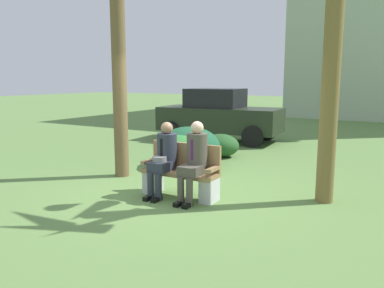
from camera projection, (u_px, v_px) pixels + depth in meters
The scene contains 8 objects.
ground_plane at pixel (175, 193), 6.81m from camera, with size 80.00×80.00×0.00m, color #5B8041.
park_bench at pixel (182, 173), 6.56m from camera, with size 1.33×0.44×0.90m.
seated_man_left at pixel (164, 155), 6.53m from camera, with size 0.34×0.72×1.26m.
seated_man_right at pixel (194, 157), 6.24m from camera, with size 0.34×0.72×1.30m.
shrub_near_bench at pixel (221, 145), 9.94m from camera, with size 0.94×0.86×0.59m, color #275326.
shrub_mid_lawn at pixel (183, 150), 8.63m from camera, with size 1.28×1.18×0.80m, color #337D37.
shrub_far_lawn at pixel (189, 146), 8.86m from camera, with size 1.45×1.33×0.91m, color #1E5435.
parked_car_near at pixel (219, 115), 12.49m from camera, with size 4.00×1.93×1.68m.
Camera 1 is at (3.60, -5.51, 1.97)m, focal length 36.19 mm.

